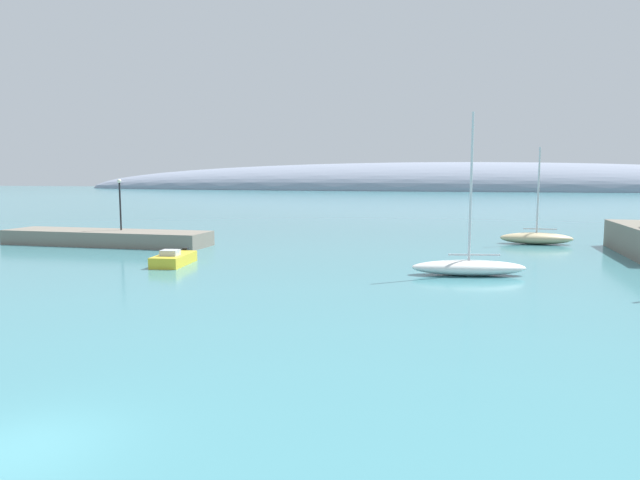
# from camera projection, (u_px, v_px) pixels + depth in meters

# --- Properties ---
(water) EXTENTS (600.00, 600.00, 0.00)m
(water) POSITION_uv_depth(u_px,v_px,m) (24.00, 448.00, 13.12)
(water) COLOR teal
(water) RESTS_ON ground
(breakwater_rocks) EXTENTS (19.62, 4.64, 1.34)m
(breakwater_rocks) POSITION_uv_depth(u_px,v_px,m) (107.00, 238.00, 51.95)
(breakwater_rocks) COLOR gray
(breakwater_rocks) RESTS_ON ground
(distant_ridge) EXTENTS (361.72, 56.10, 25.50)m
(distant_ridge) POSITION_uv_depth(u_px,v_px,m) (433.00, 190.00, 259.89)
(distant_ridge) COLOR gray
(distant_ridge) RESTS_ON ground
(sailboat_white_near_shore) EXTENTS (7.48, 3.39, 10.28)m
(sailboat_white_near_shore) POSITION_uv_depth(u_px,v_px,m) (469.00, 266.00, 35.97)
(sailboat_white_near_shore) COLOR white
(sailboat_white_near_shore) RESTS_ON water
(sailboat_sand_mid_mooring) EXTENTS (6.59, 2.37, 8.96)m
(sailboat_sand_mid_mooring) POSITION_uv_depth(u_px,v_px,m) (536.00, 238.00, 52.52)
(sailboat_sand_mid_mooring) COLOR #C6B284
(sailboat_sand_mid_mooring) RESTS_ON water
(motorboat_yellow_alongside_breakwater) EXTENTS (2.55, 4.92, 1.16)m
(motorboat_yellow_alongside_breakwater) POSITION_uv_depth(u_px,v_px,m) (174.00, 259.00, 40.24)
(motorboat_yellow_alongside_breakwater) COLOR yellow
(motorboat_yellow_alongside_breakwater) RESTS_ON water
(harbor_lamp_post) EXTENTS (0.36, 0.36, 4.72)m
(harbor_lamp_post) POSITION_uv_depth(u_px,v_px,m) (120.00, 199.00, 51.99)
(harbor_lamp_post) COLOR black
(harbor_lamp_post) RESTS_ON breakwater_rocks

